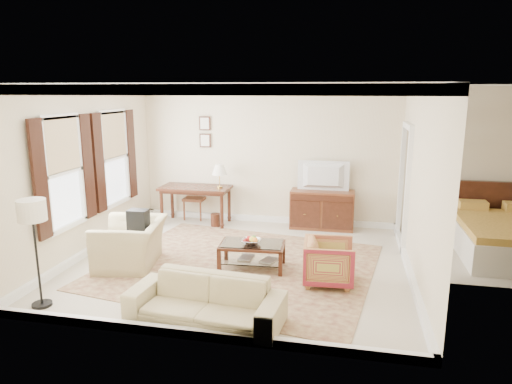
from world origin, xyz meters
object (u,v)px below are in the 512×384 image
(tv, at_px, (323,167))
(club_armchair, at_px, (130,236))
(coffee_table, at_px, (252,249))
(sideboard, at_px, (322,210))
(writing_desk, at_px, (196,192))
(sofa, at_px, (205,294))
(striped_armchair, at_px, (329,260))

(tv, height_order, club_armchair, tv)
(club_armchair, bearing_deg, coffee_table, 88.07)
(sideboard, relative_size, club_armchair, 1.13)
(writing_desk, relative_size, tv, 1.48)
(sideboard, xyz_separation_m, club_armchair, (-2.93, -2.72, 0.10))
(club_armchair, height_order, sofa, club_armchair)
(writing_desk, bearing_deg, tv, 3.64)
(striped_armchair, bearing_deg, sofa, 132.48)
(striped_armchair, bearing_deg, writing_desk, 45.31)
(sideboard, distance_m, club_armchair, 4.00)
(coffee_table, relative_size, sofa, 0.55)
(writing_desk, height_order, striped_armchair, writing_desk)
(club_armchair, relative_size, sofa, 0.60)
(sideboard, xyz_separation_m, sofa, (-1.15, -4.27, -0.02))
(writing_desk, bearing_deg, coffee_table, -52.56)
(writing_desk, xyz_separation_m, sofa, (1.53, -4.08, -0.32))
(writing_desk, height_order, coffee_table, writing_desk)
(club_armchair, bearing_deg, writing_desk, 164.77)
(sofa, bearing_deg, sideboard, 80.53)
(sofa, bearing_deg, writing_desk, 116.16)
(tv, bearing_deg, writing_desk, 3.64)
(coffee_table, height_order, sofa, sofa)
(tv, xyz_separation_m, sofa, (-1.15, -4.25, -0.92))
(sideboard, bearing_deg, sofa, -105.05)
(sofa, bearing_deg, striped_armchair, 51.55)
(sideboard, distance_m, striped_armchair, 2.80)
(striped_armchair, bearing_deg, coffee_table, 71.18)
(coffee_table, bearing_deg, sideboard, 68.74)
(tv, distance_m, striped_armchair, 2.94)
(sideboard, distance_m, coffee_table, 2.63)
(tv, xyz_separation_m, striped_armchair, (0.29, -2.77, -0.93))
(coffee_table, relative_size, striped_armchair, 1.43)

